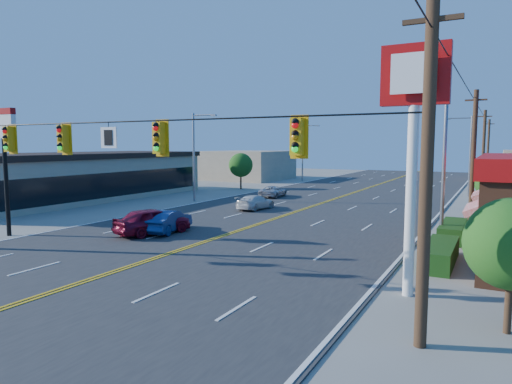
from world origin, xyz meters
The scene contains 21 objects.
ground centered at (0.00, 0.00, 0.00)m, with size 160.00×160.00×0.00m, color gray.
road centered at (0.00, 20.00, 0.03)m, with size 20.00×120.00×0.06m, color #2D2D30.
signal_span centered at (-0.12, 0.00, 4.89)m, with size 24.32×0.34×9.00m.
kfc_pylon centered at (11.00, 4.00, 6.04)m, with size 2.20×0.36×8.50m.
strip_mall centered at (-22.00, 18.00, 2.25)m, with size 10.40×26.40×4.40m.
pizza_hut_sign centered at (-11.00, 4.00, 5.18)m, with size 1.90×0.30×6.85m.
streetlight_se centered at (10.79, 14.00, 4.51)m, with size 2.55×0.25×8.00m.
streetlight_ne centered at (10.79, 38.00, 4.51)m, with size 2.55×0.25×8.00m.
streetlight_sw centered at (-10.79, 22.00, 4.51)m, with size 2.55×0.25×8.00m.
streetlight_nw centered at (-10.79, 48.00, 4.51)m, with size 2.55×0.25×8.00m.
utility_pole_near centered at (12.20, 18.00, 4.20)m, with size 0.28×0.28×8.40m, color #47301E.
utility_pole_mid centered at (12.20, 36.00, 4.20)m, with size 0.28×0.28×8.40m, color #47301E.
utility_pole_far centered at (12.20, 54.00, 4.20)m, with size 0.28×0.28×8.40m, color #47301E.
tree_kfc_rear centered at (13.50, 22.00, 2.93)m, with size 2.94×2.94×4.41m.
tree_kfc_front centered at (14.00, 2.00, 2.51)m, with size 2.52×2.52×3.78m.
tree_west centered at (-13.00, 34.00, 2.79)m, with size 2.80×2.80×4.20m.
bld_west_far centered at (-20.00, 48.00, 2.10)m, with size 11.00×12.00×4.20m, color tan.
car_magenta centered at (-3.89, 8.08, 0.76)m, with size 1.80×4.48×1.53m, color maroon.
car_blue centered at (-3.52, 8.96, 0.66)m, with size 1.40×4.00×1.32m, color navy.
car_white centered at (-3.40, 19.73, 0.57)m, with size 1.59×3.92×1.14m, color silver.
car_silver centered at (-5.90, 28.07, 0.54)m, with size 1.80×3.90×1.08m, color #BAB8BE.
Camera 1 is at (13.59, -12.00, 5.21)m, focal length 32.00 mm.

